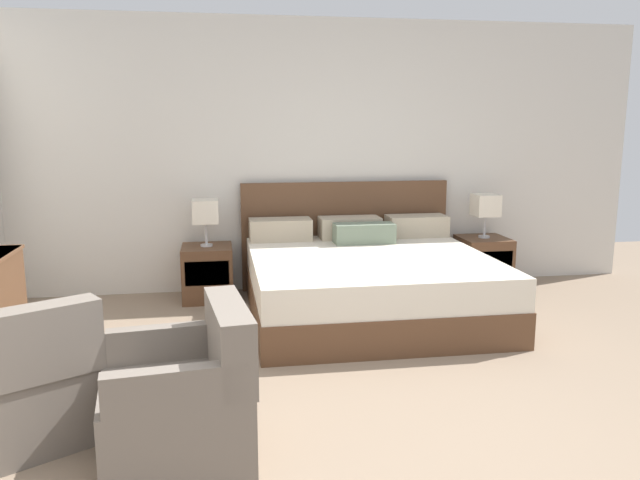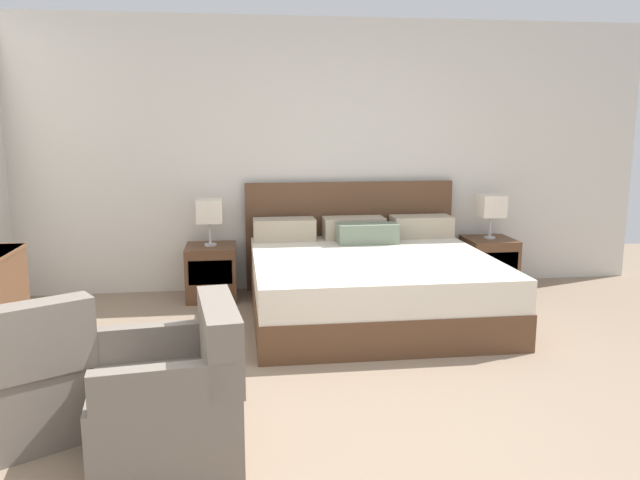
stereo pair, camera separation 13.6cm
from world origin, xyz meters
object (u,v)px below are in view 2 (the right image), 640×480
table_lamp_right (491,207)px  armchair_companion (174,400)px  nightstand_left (211,272)px  nightstand_right (488,263)px  table_lamp_left (209,212)px  bed (369,281)px  armchair_by_window (14,385)px

table_lamp_right → armchair_companion: size_ratio=0.56×
nightstand_left → nightstand_right: same height
table_lamp_left → table_lamp_right: (2.69, 0.00, 0.00)m
nightstand_left → armchair_companion: bearing=-91.5°
table_lamp_left → armchair_companion: (-0.08, -2.81, -0.53)m
table_lamp_left → nightstand_left: bearing=-90.0°
nightstand_right → armchair_companion: armchair_companion is taller
armchair_companion → nightstand_left: bearing=88.5°
table_lamp_right → bed: bearing=-153.1°
bed → armchair_by_window: bed is taller
table_lamp_right → armchair_companion: 3.97m
bed → nightstand_left: size_ratio=4.08×
nightstand_left → armchair_by_window: bearing=-109.8°
nightstand_right → table_lamp_left: table_lamp_left is taller
armchair_by_window → nightstand_left: bearing=70.2°
nightstand_right → table_lamp_left: size_ratio=1.17×
nightstand_right → table_lamp_left: 2.75m
nightstand_left → table_lamp_right: bearing=0.0°
armchair_by_window → bed: bearing=39.2°
table_lamp_left → armchair_companion: table_lamp_left is taller
bed → table_lamp_right: size_ratio=4.76×
table_lamp_left → armchair_companion: bearing=-91.5°
nightstand_right → table_lamp_right: table_lamp_right is taller
bed → armchair_by_window: (-2.25, -1.83, -0.01)m
table_lamp_left → armchair_by_window: 2.72m
nightstand_left → table_lamp_left: size_ratio=1.17×
nightstand_left → table_lamp_left: bearing=90.0°
armchair_by_window → table_lamp_left: bearing=70.2°
table_lamp_right → armchair_by_window: bearing=-145.0°
bed → nightstand_right: bearing=26.8°
armchair_by_window → armchair_companion: bearing=-19.4°
table_lamp_left → table_lamp_right: same height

